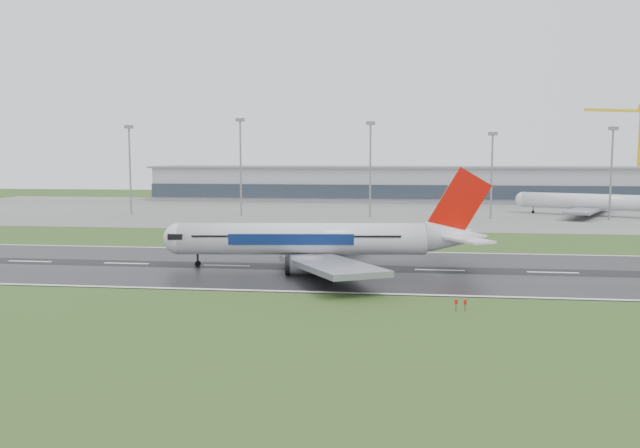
# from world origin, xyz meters

# --- Properties ---
(ground) EXTENTS (520.00, 520.00, 0.00)m
(ground) POSITION_xyz_m (0.00, 0.00, 0.00)
(ground) COLOR #2C4A1B
(ground) RESTS_ON ground
(runway) EXTENTS (400.00, 45.00, 0.10)m
(runway) POSITION_xyz_m (0.00, 0.00, 0.05)
(runway) COLOR black
(runway) RESTS_ON ground
(apron) EXTENTS (400.00, 130.00, 0.08)m
(apron) POSITION_xyz_m (0.00, 125.00, 0.04)
(apron) COLOR slate
(apron) RESTS_ON ground
(terminal) EXTENTS (240.00, 36.00, 15.00)m
(terminal) POSITION_xyz_m (0.00, 185.00, 7.50)
(terminal) COLOR #93979D
(terminal) RESTS_ON ground
(main_airliner) EXTENTS (66.82, 64.28, 17.90)m
(main_airliner) POSITION_xyz_m (-21.26, 1.13, 9.05)
(main_airliner) COLOR silver
(main_airliner) RESTS_ON runway
(parked_airliner) EXTENTS (68.79, 67.01, 15.52)m
(parked_airliner) POSITION_xyz_m (57.42, 115.48, 7.84)
(parked_airliner) COLOR silver
(parked_airliner) RESTS_ON apron
(tower_crane) EXTENTS (42.30, 19.14, 44.12)m
(tower_crane) POSITION_xyz_m (102.35, 200.00, 22.06)
(tower_crane) COLOR yellow
(tower_crane) RESTS_ON ground
(floodmast_0) EXTENTS (0.64, 0.64, 30.18)m
(floodmast_0) POSITION_xyz_m (-101.61, 100.00, 15.09)
(floodmast_0) COLOR gray
(floodmast_0) RESTS_ON ground
(floodmast_1) EXTENTS (0.64, 0.64, 32.31)m
(floodmast_1) POSITION_xyz_m (-61.90, 100.00, 16.16)
(floodmast_1) COLOR gray
(floodmast_1) RESTS_ON ground
(floodmast_2) EXTENTS (0.64, 0.64, 30.93)m
(floodmast_2) POSITION_xyz_m (-17.46, 100.00, 15.47)
(floodmast_2) COLOR gray
(floodmast_2) RESTS_ON ground
(floodmast_3) EXTENTS (0.64, 0.64, 27.31)m
(floodmast_3) POSITION_xyz_m (22.28, 100.00, 13.65)
(floodmast_3) COLOR gray
(floodmast_3) RESTS_ON ground
(floodmast_4) EXTENTS (0.64, 0.64, 28.81)m
(floodmast_4) POSITION_xyz_m (59.71, 100.00, 14.41)
(floodmast_4) COLOR gray
(floodmast_4) RESTS_ON ground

